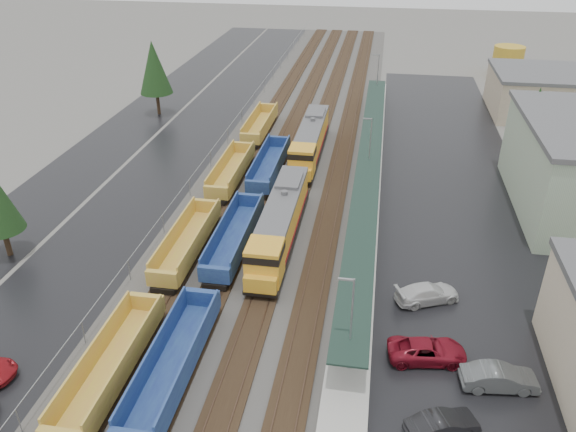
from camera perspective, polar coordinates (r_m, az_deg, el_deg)
name	(u,v)px	position (r m, az deg, el deg)	size (l,w,h in m)	color
ballast_strip	(298,147)	(74.43, 1.01, 6.99)	(20.00, 160.00, 0.08)	#302D2B
trackbed	(298,147)	(74.39, 1.02, 7.07)	(14.60, 160.00, 0.22)	black
west_parking_lot	(189,141)	(77.92, -10.05, 7.54)	(10.00, 160.00, 0.02)	black
west_road	(119,136)	(81.70, -16.76, 7.76)	(9.00, 160.00, 0.02)	black
east_commuter_lot	(453,192)	(65.20, 16.39, 2.40)	(16.00, 100.00, 0.02)	black
station_platform	(367,180)	(64.30, 8.08, 3.68)	(3.00, 80.00, 8.00)	#9E9B93
chainlink_fence	(224,136)	(74.35, -6.49, 8.08)	(0.08, 160.04, 2.02)	gray
tree_west_far	(154,67)	(87.51, -13.45, 14.47)	(4.84, 4.84, 11.00)	#332316
tree_east	(534,117)	(71.90, 23.75, 9.19)	(4.40, 4.40, 10.00)	#332316
locomotive_lead	(280,224)	(51.42, -0.86, -0.86)	(2.90, 19.08, 4.32)	black
locomotive_trail	(310,141)	(70.19, 2.24, 7.57)	(2.90, 19.08, 4.32)	black
well_string_yellow	(156,294)	(45.64, -13.31, -7.76)	(2.69, 92.28, 2.38)	gold
well_string_blue	(174,363)	(39.38, -11.54, -14.44)	(2.73, 80.02, 2.42)	navy
storage_tank	(507,61)	(114.88, 21.39, 14.42)	(5.52, 5.52, 5.52)	gold
parked_car_east_a	(442,425)	(36.88, 15.41, -19.80)	(4.51, 1.57, 1.49)	black
parked_car_east_b	(427,351)	(41.30, 13.94, -13.14)	(5.44, 2.51, 1.51)	maroon
parked_car_east_c	(427,293)	(46.60, 13.96, -7.63)	(5.23, 2.12, 1.52)	silver
parked_car_east_e	(499,378)	(40.62, 20.68, -15.15)	(4.99, 1.74, 1.64)	#4F5254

